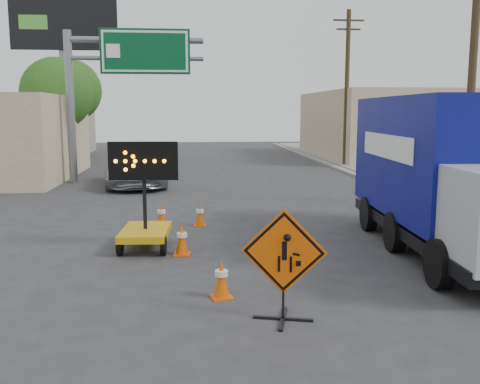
{
  "coord_description": "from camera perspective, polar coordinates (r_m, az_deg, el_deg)",
  "views": [
    {
      "loc": [
        -1.2,
        -6.95,
        3.27
      ],
      "look_at": [
        -0.23,
        3.31,
        1.7
      ],
      "focal_mm": 40.0,
      "sensor_mm": 36.0,
      "label": 1
    }
  ],
  "objects": [
    {
      "name": "ground",
      "position": [
        7.77,
        4.15,
        -16.25
      ],
      "size": [
        100.0,
        100.0,
        0.0
      ],
      "primitive_type": "plane",
      "color": "#2D2D30",
      "rests_on": "ground"
    },
    {
      "name": "curb_right",
      "position": [
        23.72,
        15.37,
        0.56
      ],
      "size": [
        0.4,
        60.0,
        0.12
      ],
      "primitive_type": "cube",
      "color": "gray",
      "rests_on": "ground"
    },
    {
      "name": "sidewalk_right",
      "position": [
        24.63,
        20.38,
        0.65
      ],
      "size": [
        4.0,
        60.0,
        0.15
      ],
      "primitive_type": "cube",
      "color": "gray",
      "rests_on": "ground"
    },
    {
      "name": "storefront_left_far",
      "position": [
        43.22,
        -24.22,
        6.48
      ],
      "size": [
        12.0,
        10.0,
        4.4
      ],
      "primitive_type": "cube",
      "color": "gray",
      "rests_on": "ground"
    },
    {
      "name": "building_right_far",
      "position": [
        39.59,
        15.7,
        6.93
      ],
      "size": [
        10.0,
        14.0,
        4.6
      ],
      "primitive_type": "cube",
      "color": "#C8AF91",
      "rests_on": "ground"
    },
    {
      "name": "highway_gantry",
      "position": [
        25.17,
        -13.11,
        12.53
      ],
      "size": [
        6.18,
        0.38,
        6.9
      ],
      "color": "slate",
      "rests_on": "ground"
    },
    {
      "name": "billboard",
      "position": [
        33.83,
        -18.25,
        15.16
      ],
      "size": [
        6.1,
        0.54,
        9.85
      ],
      "color": "slate",
      "rests_on": "ground"
    },
    {
      "name": "utility_pole_near",
      "position": [
        19.34,
        23.56,
        12.14
      ],
      "size": [
        1.8,
        0.26,
        9.0
      ],
      "color": "#41311B",
      "rests_on": "ground"
    },
    {
      "name": "utility_pole_far",
      "position": [
        32.32,
        11.32,
        10.99
      ],
      "size": [
        1.8,
        0.26,
        9.0
      ],
      "color": "#41311B",
      "rests_on": "ground"
    },
    {
      "name": "tree_left_near",
      "position": [
        29.75,
        -18.94,
        9.91
      ],
      "size": [
        3.71,
        3.71,
        6.03
      ],
      "color": "#41311B",
      "rests_on": "ground"
    },
    {
      "name": "tree_left_far",
      "position": [
        37.78,
        -17.64,
        10.26
      ],
      "size": [
        4.1,
        4.1,
        6.66
      ],
      "color": "#41311B",
      "rests_on": "ground"
    },
    {
      "name": "construction_sign",
      "position": [
        8.39,
        4.68,
        -7.49
      ],
      "size": [
        1.31,
        0.94,
        1.78
      ],
      "rotation": [
        0.0,
        0.0,
        -0.26
      ],
      "color": "black",
      "rests_on": "ground"
    },
    {
      "name": "arrow_board",
      "position": [
        12.96,
        -10.07,
        -3.44
      ],
      "size": [
        1.62,
        1.86,
        2.56
      ],
      "rotation": [
        0.0,
        0.0,
        -0.06
      ],
      "color": "#C8930B",
      "rests_on": "ground"
    },
    {
      "name": "pickup_truck",
      "position": [
        23.92,
        -11.06,
        2.47
      ],
      "size": [
        3.12,
        5.71,
        1.52
      ],
      "primitive_type": "imported",
      "rotation": [
        0.0,
        0.0,
        0.11
      ],
      "color": "#B2B6BA",
      "rests_on": "ground"
    },
    {
      "name": "box_truck",
      "position": [
        13.16,
        20.82,
        0.94
      ],
      "size": [
        2.81,
        7.72,
        3.6
      ],
      "rotation": [
        0.0,
        0.0,
        -0.06
      ],
      "color": "black",
      "rests_on": "ground"
    },
    {
      "name": "cone_a",
      "position": [
        9.51,
        -1.99,
        -9.19
      ],
      "size": [
        0.43,
        0.43,
        0.71
      ],
      "rotation": [
        0.0,
        0.0,
        0.23
      ],
      "color": "#DA4F04",
      "rests_on": "ground"
    },
    {
      "name": "cone_b",
      "position": [
        12.33,
        -6.21,
        -5.02
      ],
      "size": [
        0.41,
        0.41,
        0.74
      ],
      "rotation": [
        0.0,
        0.0,
        -0.11
      ],
      "color": "#DA4F04",
      "rests_on": "ground"
    },
    {
      "name": "cone_c",
      "position": [
        15.37,
        -4.31,
        -2.37
      ],
      "size": [
        0.36,
        0.36,
        0.67
      ],
      "rotation": [
        0.0,
        0.0,
        -0.07
      ],
      "color": "#DA4F04",
      "rests_on": "ground"
    },
    {
      "name": "cone_d",
      "position": [
        15.25,
        -8.38,
        -2.45
      ],
      "size": [
        0.41,
        0.41,
        0.72
      ],
      "rotation": [
        0.0,
        0.0,
        0.14
      ],
      "color": "#DA4F04",
      "rests_on": "ground"
    }
  ]
}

